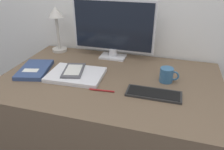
{
  "coord_description": "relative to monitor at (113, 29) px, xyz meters",
  "views": [
    {
      "loc": [
        0.31,
        -0.89,
        1.31
      ],
      "look_at": [
        0.03,
        0.08,
        0.79
      ],
      "focal_mm": 35.0,
      "sensor_mm": 36.0,
      "label": 1
    }
  ],
  "objects": [
    {
      "name": "notebook",
      "position": [
        -0.39,
        -0.34,
        -0.19
      ],
      "size": [
        0.21,
        0.28,
        0.03
      ],
      "color": "#334775",
      "rests_on": "desk"
    },
    {
      "name": "pen",
      "position": [
        0.07,
        -0.44,
        -0.2
      ],
      "size": [
        0.13,
        0.02,
        0.01
      ],
      "color": "maroon",
      "rests_on": "desk"
    },
    {
      "name": "laptop",
      "position": [
        -0.13,
        -0.33,
        -0.19
      ],
      "size": [
        0.32,
        0.24,
        0.02
      ],
      "color": "silver",
      "rests_on": "desk"
    },
    {
      "name": "desk",
      "position": [
        0.07,
        -0.3,
        -0.57
      ],
      "size": [
        1.23,
        0.77,
        0.73
      ],
      "color": "brown",
      "rests_on": "ground_plane"
    },
    {
      "name": "monitor",
      "position": [
        0.0,
        0.0,
        0.0
      ],
      "size": [
        0.54,
        0.11,
        0.39
      ],
      "color": "silver",
      "rests_on": "desk"
    },
    {
      "name": "ereader",
      "position": [
        -0.15,
        -0.31,
        -0.17
      ],
      "size": [
        0.15,
        0.21,
        0.01
      ],
      "color": "#4C4C51",
      "rests_on": "laptop"
    },
    {
      "name": "keyboard",
      "position": [
        0.32,
        -0.4,
        -0.19
      ],
      "size": [
        0.27,
        0.11,
        0.01
      ],
      "color": "#282828",
      "rests_on": "desk"
    },
    {
      "name": "desk_lamp",
      "position": [
        -0.41,
        0.01,
        0.01
      ],
      "size": [
        0.11,
        0.11,
        0.32
      ],
      "color": "#BCB7AD",
      "rests_on": "desk"
    },
    {
      "name": "coffee_mug",
      "position": [
        0.37,
        -0.25,
        -0.16
      ],
      "size": [
        0.1,
        0.07,
        0.08
      ],
      "color": "#336089",
      "rests_on": "desk"
    }
  ]
}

